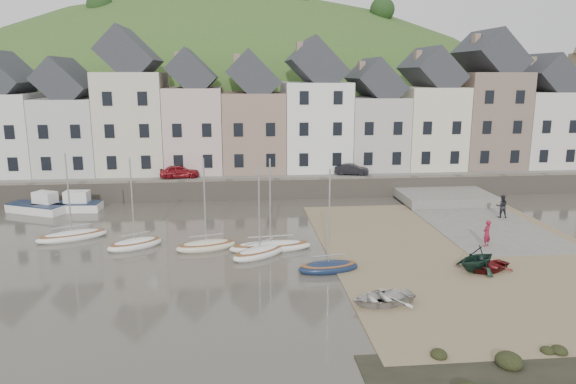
{
  "coord_description": "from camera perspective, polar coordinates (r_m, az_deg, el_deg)",
  "views": [
    {
      "loc": [
        -3.63,
        -31.8,
        11.42
      ],
      "look_at": [
        0.0,
        6.0,
        3.0
      ],
      "focal_mm": 33.53,
      "sensor_mm": 36.0,
      "label": 1
    }
  ],
  "objects": [
    {
      "name": "person_dark",
      "position": [
        46.12,
        21.73,
        -1.41
      ],
      "size": [
        1.04,
        0.9,
        1.84
      ],
      "primitive_type": "imported",
      "rotation": [
        0.0,
        0.0,
        2.88
      ],
      "color": "black",
      "rests_on": "slipway"
    },
    {
      "name": "sailboat_2",
      "position": [
        36.16,
        -8.67,
        -5.61
      ],
      "size": [
        4.26,
        2.51,
        6.32
      ],
      "color": "beige",
      "rests_on": "ground"
    },
    {
      "name": "hillside",
      "position": [
        96.4,
        -6.07,
        -5.34
      ],
      "size": [
        134.4,
        84.0,
        84.0
      ],
      "color": "#385522",
      "rests_on": "ground"
    },
    {
      "name": "ground",
      "position": [
        33.98,
        0.98,
        -7.14
      ],
      "size": [
        160.0,
        160.0,
        0.0
      ],
      "primitive_type": "plane",
      "color": "#423D34",
      "rests_on": "ground"
    },
    {
      "name": "beach",
      "position": [
        36.81,
        18.35,
        -6.18
      ],
      "size": [
        18.0,
        26.0,
        0.06
      ],
      "primitive_type": "cube",
      "color": "#7F6B4D",
      "rests_on": "ground"
    },
    {
      "name": "sailboat_5",
      "position": [
        32.05,
        4.3,
        -7.9
      ],
      "size": [
        3.84,
        2.0,
        6.32
      ],
      "color": "#13213E",
      "rests_on": "ground"
    },
    {
      "name": "townhouse_terrace",
      "position": [
        56.21,
        0.03,
        8.32
      ],
      "size": [
        61.05,
        8.0,
        13.93
      ],
      "color": "silver",
      "rests_on": "quay_land"
    },
    {
      "name": "motorboat_2",
      "position": [
        49.54,
        -24.97,
        -1.32
      ],
      "size": [
        5.32,
        3.74,
        1.7
      ],
      "color": "white",
      "rests_on": "ground"
    },
    {
      "name": "sailboat_1",
      "position": [
        37.49,
        -15.92,
        -5.3
      ],
      "size": [
        3.99,
        3.15,
        6.32
      ],
      "color": "white",
      "rests_on": "ground"
    },
    {
      "name": "slipway",
      "position": [
        45.39,
        18.97,
        -2.69
      ],
      "size": [
        8.0,
        18.0,
        0.12
      ],
      "primitive_type": "cube",
      "color": "slate",
      "rests_on": "ground"
    },
    {
      "name": "seawall",
      "position": [
        50.05,
        -1.21,
        0.37
      ],
      "size": [
        70.0,
        1.2,
        1.8
      ],
      "primitive_type": "cube",
      "color": "slate",
      "rests_on": "ground"
    },
    {
      "name": "rowboat_green",
      "position": [
        33.55,
        19.42,
        -6.66
      ],
      "size": [
        3.73,
        3.58,
        1.52
      ],
      "primitive_type": "imported",
      "rotation": [
        0.0,
        0.0,
        -1.06
      ],
      "color": "black",
      "rests_on": "beach"
    },
    {
      "name": "rowboat_red",
      "position": [
        33.93,
        20.55,
        -7.38
      ],
      "size": [
        3.32,
        2.97,
        0.57
      ],
      "primitive_type": "imported",
      "rotation": [
        0.0,
        0.0,
        -1.1
      ],
      "color": "maroon",
      "rests_on": "beach"
    },
    {
      "name": "car_left",
      "position": [
        52.41,
        -11.45,
        2.15
      ],
      "size": [
        3.87,
        1.94,
        1.26
      ],
      "primitive_type": "imported",
      "rotation": [
        0.0,
        0.0,
        1.7
      ],
      "color": "maroon",
      "rests_on": "quay_street"
    },
    {
      "name": "sailboat_0",
      "position": [
        40.75,
        -21.9,
        -4.32
      ],
      "size": [
        5.0,
        3.33,
        6.32
      ],
      "color": "white",
      "rests_on": "ground"
    },
    {
      "name": "sailboat_3",
      "position": [
        34.5,
        -3.03,
        -6.38
      ],
      "size": [
        4.18,
        3.57,
        6.32
      ],
      "color": "white",
      "rests_on": "ground"
    },
    {
      "name": "person_red",
      "position": [
        38.18,
        20.34,
        -4.12
      ],
      "size": [
        0.78,
        0.71,
        1.78
      ],
      "primitive_type": "imported",
      "rotation": [
        0.0,
        0.0,
        3.72
      ],
      "color": "maroon",
      "rests_on": "slipway"
    },
    {
      "name": "car_right",
      "position": [
        53.33,
        6.77,
        2.4
      ],
      "size": [
        3.53,
        2.02,
        1.1
      ],
      "primitive_type": "imported",
      "rotation": [
        0.0,
        0.0,
        1.3
      ],
      "color": "black",
      "rests_on": "quay_street"
    },
    {
      "name": "sailboat_4",
      "position": [
        35.61,
        -1.87,
        -5.77
      ],
      "size": [
        5.6,
        2.03,
        6.32
      ],
      "color": "white",
      "rests_on": "ground"
    },
    {
      "name": "quay_street",
      "position": [
        53.35,
        -1.49,
        1.83
      ],
      "size": [
        70.0,
        7.0,
        0.1
      ],
      "primitive_type": "cube",
      "color": "slate",
      "rests_on": "quay_land"
    },
    {
      "name": "motorboat_0",
      "position": [
        49.02,
        -22.15,
        -1.21
      ],
      "size": [
        5.69,
        2.1,
        1.7
      ],
      "color": "white",
      "rests_on": "ground"
    },
    {
      "name": "quay_land",
      "position": [
        64.79,
        -2.2,
        3.01
      ],
      "size": [
        90.0,
        30.0,
        1.5
      ],
      "primitive_type": "cube",
      "color": "#385522",
      "rests_on": "ground"
    },
    {
      "name": "rowboat_white",
      "position": [
        27.91,
        9.97,
        -10.96
      ],
      "size": [
        3.68,
        2.96,
        0.68
      ],
      "primitive_type": "imported",
      "rotation": [
        0.0,
        0.0,
        -1.36
      ],
      "color": "silver",
      "rests_on": "beach"
    }
  ]
}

